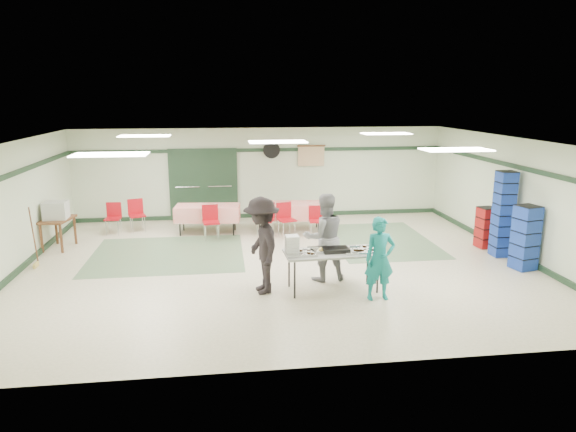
{
  "coord_description": "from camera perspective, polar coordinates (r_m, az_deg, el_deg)",
  "views": [
    {
      "loc": [
        -1.18,
        -10.76,
        3.63
      ],
      "look_at": [
        0.18,
        -0.3,
        1.14
      ],
      "focal_mm": 32.0,
      "sensor_mm": 36.0,
      "label": 1
    }
  ],
  "objects": [
    {
      "name": "floor",
      "position": [
        11.42,
        -1.09,
        -5.28
      ],
      "size": [
        11.0,
        11.0,
        0.0
      ],
      "primitive_type": "plane",
      "color": "beige",
      "rests_on": "ground"
    },
    {
      "name": "ceiling",
      "position": [
        10.87,
        -1.15,
        8.35
      ],
      "size": [
        11.0,
        11.0,
        0.0
      ],
      "primitive_type": "plane",
      "rotation": [
        3.14,
        0.0,
        0.0
      ],
      "color": "white",
      "rests_on": "wall_back"
    },
    {
      "name": "wall_back",
      "position": [
        15.48,
        -2.96,
        4.77
      ],
      "size": [
        11.0,
        0.0,
        11.0
      ],
      "primitive_type": "plane",
      "rotation": [
        1.57,
        0.0,
        0.0
      ],
      "color": "beige",
      "rests_on": "floor"
    },
    {
      "name": "wall_front",
      "position": [
        6.77,
        3.11,
        -6.45
      ],
      "size": [
        11.0,
        0.0,
        11.0
      ],
      "primitive_type": "plane",
      "rotation": [
        -1.57,
        0.0,
        0.0
      ],
      "color": "beige",
      "rests_on": "floor"
    },
    {
      "name": "wall_left",
      "position": [
        11.82,
        -28.67,
        0.49
      ],
      "size": [
        0.0,
        9.0,
        9.0
      ],
      "primitive_type": "plane",
      "rotation": [
        1.57,
        0.0,
        1.57
      ],
      "color": "beige",
      "rests_on": "floor"
    },
    {
      "name": "wall_right",
      "position": [
        12.87,
        24.02,
        1.9
      ],
      "size": [
        0.0,
        9.0,
        9.0
      ],
      "primitive_type": "plane",
      "rotation": [
        1.57,
        0.0,
        -1.57
      ],
      "color": "beige",
      "rests_on": "floor"
    },
    {
      "name": "trim_back",
      "position": [
        15.36,
        -2.99,
        7.34
      ],
      "size": [
        11.0,
        0.06,
        0.1
      ],
      "primitive_type": "cube",
      "color": "#1C3320",
      "rests_on": "wall_back"
    },
    {
      "name": "baseboard_back",
      "position": [
        15.69,
        -2.9,
        0.09
      ],
      "size": [
        11.0,
        0.06,
        0.12
      ],
      "primitive_type": "cube",
      "color": "#1C3320",
      "rests_on": "floor"
    },
    {
      "name": "trim_left",
      "position": [
        11.69,
        -28.91,
        3.84
      ],
      "size": [
        0.06,
        9.0,
        0.1
      ],
      "primitive_type": "cube",
      "rotation": [
        0.0,
        0.0,
        1.57
      ],
      "color": "#1C3320",
      "rests_on": "wall_back"
    },
    {
      "name": "baseboard_left",
      "position": [
        12.12,
        -27.87,
        -5.46
      ],
      "size": [
        0.06,
        9.0,
        0.12
      ],
      "primitive_type": "cube",
      "rotation": [
        0.0,
        0.0,
        1.57
      ],
      "color": "#1C3320",
      "rests_on": "floor"
    },
    {
      "name": "trim_right",
      "position": [
        12.75,
        24.2,
        4.98
      ],
      "size": [
        0.06,
        9.0,
        0.1
      ],
      "primitive_type": "cube",
      "rotation": [
        0.0,
        0.0,
        1.57
      ],
      "color": "#1C3320",
      "rests_on": "wall_back"
    },
    {
      "name": "baseboard_right",
      "position": [
        13.15,
        23.39,
        -3.62
      ],
      "size": [
        0.06,
        9.0,
        0.12
      ],
      "primitive_type": "cube",
      "rotation": [
        0.0,
        0.0,
        1.57
      ],
      "color": "#1C3320",
      "rests_on": "floor"
    },
    {
      "name": "green_patch_a",
      "position": [
        12.38,
        -13.22,
        -4.14
      ],
      "size": [
        3.5,
        3.0,
        0.01
      ],
      "primitive_type": "cube",
      "color": "#5C7B5A",
      "rests_on": "floor"
    },
    {
      "name": "green_patch_b",
      "position": [
        13.39,
        10.19,
        -2.67
      ],
      "size": [
        2.5,
        3.5,
        0.01
      ],
      "primitive_type": "cube",
      "color": "#5C7B5A",
      "rests_on": "floor"
    },
    {
      "name": "double_door_left",
      "position": [
        15.45,
        -11.1,
        3.4
      ],
      "size": [
        0.9,
        0.06,
        2.1
      ],
      "primitive_type": "cube",
      "color": "gray",
      "rests_on": "floor"
    },
    {
      "name": "double_door_right",
      "position": [
        15.42,
        -7.58,
        3.51
      ],
      "size": [
        0.9,
        0.06,
        2.1
      ],
      "primitive_type": "cube",
      "color": "gray",
      "rests_on": "floor"
    },
    {
      "name": "door_frame",
      "position": [
        15.41,
        -9.36,
        3.45
      ],
      "size": [
        2.0,
        0.03,
        2.15
      ],
      "primitive_type": "cube",
      "color": "#1C3320",
      "rests_on": "floor"
    },
    {
      "name": "wall_fan",
      "position": [
        15.36,
        -1.85,
        7.35
      ],
      "size": [
        0.5,
        0.1,
        0.5
      ],
      "primitive_type": "cylinder",
      "rotation": [
        1.57,
        0.0,
        0.0
      ],
      "color": "black",
      "rests_on": "wall_back"
    },
    {
      "name": "scroll_banner",
      "position": [
        15.54,
        2.59,
        6.67
      ],
      "size": [
        0.8,
        0.02,
        0.6
      ],
      "primitive_type": "cube",
      "color": "tan",
      "rests_on": "wall_back"
    },
    {
      "name": "serving_table",
      "position": [
        9.73,
        5.03,
        -4.23
      ],
      "size": [
        1.86,
        0.82,
        0.76
      ],
      "rotation": [
        0.0,
        0.0,
        0.04
      ],
      "color": "#A09F9B",
      "rests_on": "floor"
    },
    {
      "name": "sheet_tray_right",
      "position": [
        9.8,
        7.95,
        -3.84
      ],
      "size": [
        0.65,
        0.51,
        0.02
      ],
      "primitive_type": "cube",
      "rotation": [
        0.0,
        0.0,
        0.04
      ],
      "color": "silver",
      "rests_on": "serving_table"
    },
    {
      "name": "sheet_tray_mid",
      "position": [
        9.76,
        3.92,
        -3.8
      ],
      "size": [
        0.56,
        0.44,
        0.02
      ],
      "primitive_type": "cube",
      "rotation": [
        0.0,
        0.0,
        0.04
      ],
      "color": "silver",
      "rests_on": "serving_table"
    },
    {
      "name": "sheet_tray_left",
      "position": [
        9.52,
        1.45,
        -4.21
      ],
      "size": [
        0.57,
        0.44,
        0.02
      ],
      "primitive_type": "cube",
      "rotation": [
        0.0,
        0.0,
        0.04
      ],
      "color": "silver",
      "rests_on": "serving_table"
    },
    {
      "name": "baking_pan",
      "position": [
        9.71,
        5.31,
        -3.75
      ],
      "size": [
        0.51,
        0.33,
        0.08
      ],
      "primitive_type": "cube",
      "rotation": [
        0.0,
        0.0,
        0.04
      ],
      "color": "black",
      "rests_on": "serving_table"
    },
    {
      "name": "foam_box_stack",
      "position": [
        9.57,
        0.46,
        -3.16
      ],
      "size": [
        0.25,
        0.23,
        0.33
      ],
      "primitive_type": "cube",
      "rotation": [
        0.0,
        0.0,
        0.04
      ],
      "color": "white",
      "rests_on": "serving_table"
    },
    {
      "name": "volunteer_teal",
      "position": [
        9.4,
        10.15,
        -4.7
      ],
      "size": [
        0.57,
        0.38,
        1.53
      ],
      "primitive_type": "imported",
      "rotation": [
        0.0,
        0.0,
        0.03
      ],
      "color": "#138082",
      "rests_on": "floor"
    },
    {
      "name": "volunteer_grey",
      "position": [
        10.22,
        4.03,
        -2.37
      ],
      "size": [
        0.93,
        0.77,
        1.77
      ],
      "primitive_type": "imported",
      "rotation": [
        0.0,
        0.0,
        3.27
      ],
      "color": "gray",
      "rests_on": "floor"
    },
    {
      "name": "volunteer_dark",
      "position": [
        9.55,
        -2.93,
        -3.3
      ],
      "size": [
        0.85,
        1.27,
        1.83
      ],
      "primitive_type": "imported",
      "rotation": [
        0.0,
        0.0,
        -1.41
      ],
      "color": "black",
      "rests_on": "floor"
    },
    {
      "name": "dining_table_a",
      "position": [
        14.02,
        0.09,
        0.65
      ],
      "size": [
        1.98,
        1.05,
        0.77
      ],
      "rotation": [
        0.0,
        0.0,
        -0.11
      ],
      "color": "red",
      "rests_on": "floor"
    },
    {
      "name": "dining_table_b",
      "position": [
        13.91,
        -8.93,
        0.39
      ],
      "size": [
        1.76,
        0.91,
        0.77
      ],
      "rotation": [
        0.0,
        0.0,
        -0.1
      ],
      "color": "red",
      "rests_on": "floor"
    },
    {
      "name": "chair_a",
      "position": [
        13.46,
        -0.3,
        0.01
      ],
      "size": [
        0.51,
        0.51,
        0.89
      ],
      "rotation": [
        0.0,
        0.0,
        0.29
      ],
      "color": "#B00E12",
      "rests_on": "floor"
    },
    {
      "name": "chair_b",
      "position": [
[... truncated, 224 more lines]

